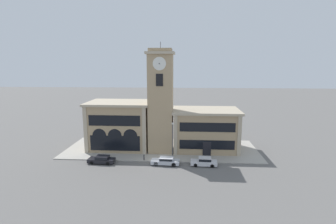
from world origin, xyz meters
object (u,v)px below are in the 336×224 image
(parked_car_mid, at_px, (166,161))
(parked_car_far, at_px, (204,161))
(parked_car_near, at_px, (102,159))
(street_lamp, at_px, (172,136))
(bollard, at_px, (144,157))

(parked_car_mid, height_order, parked_car_far, parked_car_far)
(parked_car_near, xyz_separation_m, parked_car_far, (17.52, -0.00, 0.06))
(parked_car_far, xyz_separation_m, street_lamp, (-5.44, 1.83, 3.75))
(parked_car_near, distance_m, parked_car_far, 17.52)
(street_lamp, height_order, bollard, street_lamp)
(parked_car_far, bearing_deg, parked_car_mid, 2.80)
(parked_car_near, distance_m, street_lamp, 12.80)
(bollard, bearing_deg, parked_car_mid, -21.23)
(parked_car_far, distance_m, bollard, 10.54)
(parked_car_near, distance_m, bollard, 7.25)
(bollard, bearing_deg, parked_car_far, -8.36)
(parked_car_far, height_order, bollard, parked_car_far)
(parked_car_near, bearing_deg, street_lamp, -168.58)
(parked_car_near, relative_size, street_lamp, 0.68)
(street_lamp, xyz_separation_m, bollard, (-4.99, -0.30, -3.82))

